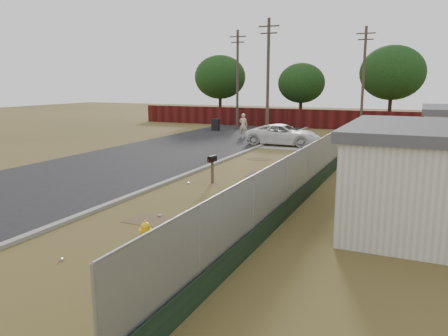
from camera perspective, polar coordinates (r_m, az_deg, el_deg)
The scene contains 12 objects.
ground at distance 18.08m, azimuth 1.25°, elevation -2.68°, with size 120.00×120.00×0.00m, color brown.
street at distance 28.11m, azimuth -5.00°, elevation 2.30°, with size 15.10×60.00×0.12m.
chainlink_fence at distance 17.94m, azimuth 11.77°, elevation -0.42°, with size 0.10×27.06×2.02m.
privacy_fence at distance 43.26m, azimuth 6.97°, elevation 6.53°, with size 30.00×0.12×1.80m, color #4A1010.
utility_poles at distance 38.30m, azimuth 8.52°, elevation 11.59°, with size 12.60×8.24×9.00m.
horizon_trees at distance 40.17m, azimuth 15.99°, elevation 11.17°, with size 33.32×31.94×7.78m.
fire_hydrant at distance 11.35m, azimuth -10.18°, elevation -9.12°, with size 0.42×0.43×0.91m.
mailbox at distance 18.84m, azimuth -1.55°, elevation 0.88°, with size 0.26×0.53×1.22m.
pickup_truck at distance 30.79m, azimuth 7.77°, elevation 4.33°, with size 2.38×5.17×1.44m, color white.
pedestrian at distance 35.04m, azimuth 2.53°, elevation 5.61°, with size 0.69×0.45×1.88m, color #CDB296.
trash_bin at distance 39.78m, azimuth -1.11°, elevation 5.69°, with size 0.75×0.75×1.05m.
scattered_litter at distance 16.28m, azimuth -1.62°, elevation -4.11°, with size 4.26×12.87×0.07m.
Camera 1 is at (6.87, -16.16, 4.32)m, focal length 35.00 mm.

